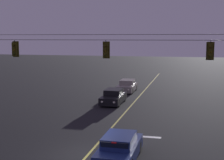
{
  "coord_description": "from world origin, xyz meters",
  "views": [
    {
      "loc": [
        5.28,
        -15.98,
        6.37
      ],
      "look_at": [
        0.0,
        5.72,
        3.39
      ],
      "focal_mm": 52.06,
      "sensor_mm": 36.0,
      "label": 1
    }
  ],
  "objects_px": {
    "traffic_light_left_inner": "(106,50)",
    "car_waiting_near_lane": "(120,148)",
    "traffic_light_leftmost": "(15,49)",
    "car_oncoming_trailing": "(127,86)",
    "traffic_light_centre": "(210,51)",
    "car_oncoming_lead": "(114,97)"
  },
  "relations": [
    {
      "from": "car_waiting_near_lane",
      "to": "car_oncoming_trailing",
      "type": "height_order",
      "value": "same"
    },
    {
      "from": "car_waiting_near_lane",
      "to": "car_oncoming_trailing",
      "type": "xyz_separation_m",
      "value": [
        -3.69,
        21.07,
        -0.0
      ]
    },
    {
      "from": "traffic_light_centre",
      "to": "car_oncoming_lead",
      "type": "bearing_deg",
      "value": 132.08
    },
    {
      "from": "car_oncoming_lead",
      "to": "car_oncoming_trailing",
      "type": "xyz_separation_m",
      "value": [
        -0.03,
        7.07,
        0.0
      ]
    },
    {
      "from": "traffic_light_centre",
      "to": "traffic_light_left_inner",
      "type": "bearing_deg",
      "value": 180.0
    },
    {
      "from": "traffic_light_left_inner",
      "to": "car_oncoming_trailing",
      "type": "bearing_deg",
      "value": 95.9
    },
    {
      "from": "traffic_light_centre",
      "to": "car_oncoming_lead",
      "type": "distance_m",
      "value": 13.23
    },
    {
      "from": "car_waiting_near_lane",
      "to": "car_oncoming_trailing",
      "type": "bearing_deg",
      "value": 99.93
    },
    {
      "from": "traffic_light_leftmost",
      "to": "car_oncoming_lead",
      "type": "height_order",
      "value": "traffic_light_leftmost"
    },
    {
      "from": "traffic_light_leftmost",
      "to": "traffic_light_left_inner",
      "type": "distance_m",
      "value": 6.64
    },
    {
      "from": "traffic_light_centre",
      "to": "car_waiting_near_lane",
      "type": "relative_size",
      "value": 0.28
    },
    {
      "from": "traffic_light_left_inner",
      "to": "car_waiting_near_lane",
      "type": "xyz_separation_m",
      "value": [
        2.02,
        -4.87,
        -4.86
      ]
    },
    {
      "from": "car_oncoming_lead",
      "to": "traffic_light_leftmost",
      "type": "bearing_deg",
      "value": -118.72
    },
    {
      "from": "traffic_light_centre",
      "to": "car_oncoming_trailing",
      "type": "bearing_deg",
      "value": 117.05
    },
    {
      "from": "traffic_light_leftmost",
      "to": "traffic_light_centre",
      "type": "height_order",
      "value": "same"
    },
    {
      "from": "car_oncoming_trailing",
      "to": "traffic_light_left_inner",
      "type": "bearing_deg",
      "value": -84.1
    },
    {
      "from": "traffic_light_centre",
      "to": "car_waiting_near_lane",
      "type": "xyz_separation_m",
      "value": [
        -4.59,
        -4.87,
        -4.86
      ]
    },
    {
      "from": "car_oncoming_trailing",
      "to": "car_oncoming_lead",
      "type": "bearing_deg",
      "value": -89.74
    },
    {
      "from": "traffic_light_left_inner",
      "to": "car_oncoming_lead",
      "type": "bearing_deg",
      "value": 100.19
    },
    {
      "from": "traffic_light_left_inner",
      "to": "traffic_light_leftmost",
      "type": "bearing_deg",
      "value": 180.0
    },
    {
      "from": "traffic_light_left_inner",
      "to": "car_oncoming_trailing",
      "type": "height_order",
      "value": "traffic_light_left_inner"
    },
    {
      "from": "traffic_light_left_inner",
      "to": "car_waiting_near_lane",
      "type": "bearing_deg",
      "value": -67.49
    }
  ]
}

